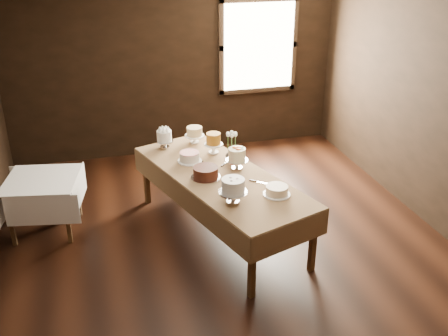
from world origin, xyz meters
TOP-DOWN VIEW (x-y plane):
  - floor at (0.00, 0.00)m, footprint 5.00×6.00m
  - wall_back at (0.00, 3.00)m, footprint 5.00×0.02m
  - wall_right at (2.50, 0.00)m, footprint 0.02×6.00m
  - window at (1.30, 2.94)m, footprint 1.10×0.05m
  - display_table at (0.02, 0.44)m, footprint 1.68×2.63m
  - side_table at (-1.93, 1.04)m, footprint 0.93×0.93m
  - cake_meringue at (-0.45, 1.36)m, footprint 0.26×0.26m
  - cake_speckled at (-0.05, 1.43)m, footprint 0.25×0.25m
  - cake_lattice at (-0.24, 0.87)m, footprint 0.29×0.29m
  - cake_caramel at (0.10, 1.05)m, footprint 0.23×0.23m
  - cake_chocolate at (-0.15, 0.40)m, footprint 0.33×0.33m
  - cake_flowers at (0.24, 0.54)m, footprint 0.25×0.25m
  - cake_swirl at (-0.02, -0.21)m, footprint 0.33×0.33m
  - cake_cream at (0.46, -0.18)m, footprint 0.33×0.33m
  - cake_server_a at (0.16, 0.15)m, footprint 0.22×0.14m
  - cake_server_b at (0.42, 0.11)m, footprint 0.20×0.17m
  - cake_server_c at (-0.09, 0.77)m, footprint 0.07×0.24m
  - cake_server_d at (0.20, 0.75)m, footprint 0.18×0.19m
  - flower_vase at (0.25, 0.78)m, footprint 0.20×0.20m
  - flower_bouquet at (0.25, 0.78)m, footprint 0.14×0.14m

SIDE VIEW (x-z plane):
  - floor at x=0.00m, z-range -0.01..0.01m
  - side_table at x=-1.93m, z-range 0.26..0.93m
  - display_table at x=0.02m, z-range 0.32..1.08m
  - cake_server_a at x=0.16m, z-range 0.76..0.77m
  - cake_server_b at x=0.42m, z-range 0.76..0.77m
  - cake_server_c at x=-0.09m, z-range 0.76..0.77m
  - cake_server_d at x=0.20m, z-range 0.76..0.77m
  - cake_cream at x=0.46m, z-range 0.75..0.86m
  - cake_lattice at x=-0.24m, z-range 0.75..0.86m
  - cake_chocolate at x=-0.15m, z-range 0.76..0.88m
  - flower_vase at x=0.25m, z-range 0.76..0.91m
  - cake_speckled at x=-0.05m, z-range 0.74..0.97m
  - cake_meringue at x=-0.45m, z-range 0.75..0.98m
  - cake_flowers at x=0.24m, z-range 0.74..1.00m
  - cake_caramel at x=0.10m, z-range 0.74..1.01m
  - cake_swirl at x=-0.02m, z-range 0.74..1.01m
  - flower_bouquet at x=0.25m, z-range 0.93..1.13m
  - wall_back at x=0.00m, z-range 0.00..2.80m
  - wall_right at x=2.50m, z-range 0.00..2.80m
  - window at x=1.30m, z-range 0.95..2.25m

